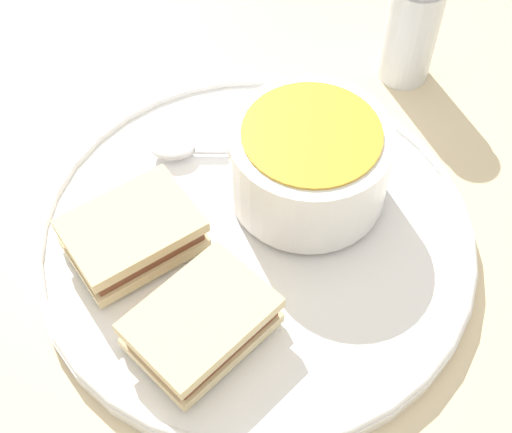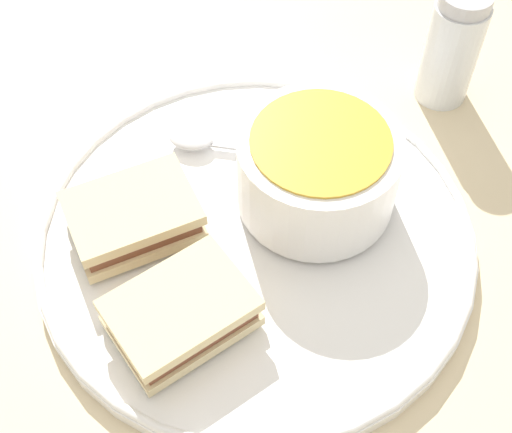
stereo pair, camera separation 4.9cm
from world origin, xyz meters
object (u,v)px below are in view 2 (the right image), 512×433
(spoon, at_px, (204,140))
(salt_shaker, at_px, (452,47))
(soup_bowl, at_px, (318,170))
(sandwich_half_far, at_px, (181,313))
(sandwich_half_near, at_px, (133,217))

(spoon, height_order, salt_shaker, salt_shaker)
(salt_shaker, bearing_deg, spoon, 42.85)
(soup_bowl, height_order, sandwich_half_far, soup_bowl)
(soup_bowl, distance_m, sandwich_half_near, 0.13)
(spoon, relative_size, sandwich_half_far, 1.15)
(salt_shaker, bearing_deg, soup_bowl, 70.39)
(spoon, xyz_separation_m, sandwich_half_far, (-0.05, 0.15, 0.01))
(sandwich_half_near, xyz_separation_m, sandwich_half_far, (-0.06, 0.05, 0.00))
(spoon, bearing_deg, salt_shaker, -149.67)
(sandwich_half_near, relative_size, sandwich_half_far, 0.99)
(sandwich_half_far, relative_size, salt_shaker, 1.04)
(sandwich_half_near, distance_m, salt_shaker, 0.29)
(spoon, relative_size, sandwich_half_near, 1.16)
(sandwich_half_near, relative_size, salt_shaker, 1.04)
(sandwich_half_far, bearing_deg, spoon, -70.08)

